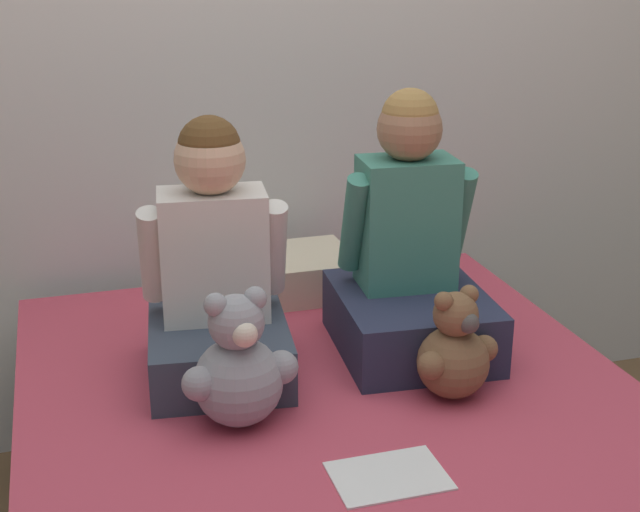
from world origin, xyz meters
name	(u,v)px	position (x,y,z in m)	size (l,w,h in m)	color
wall_behind_bed	(242,12)	(0.00, 1.05, 1.25)	(8.00, 0.06, 2.50)	silver
child_on_left	(215,277)	(-0.22, 0.38, 0.74)	(0.35, 0.39, 0.58)	#384251
child_on_right	(409,261)	(0.24, 0.37, 0.73)	(0.37, 0.42, 0.62)	#282D47
teddy_bear_held_by_left_child	(238,369)	(-0.22, 0.13, 0.63)	(0.24, 0.18, 0.29)	#939399
teddy_bear_held_by_right_child	(454,352)	(0.24, 0.11, 0.62)	(0.20, 0.16, 0.25)	brown
pillow_at_headboard	(270,276)	(0.00, 0.78, 0.57)	(0.45, 0.27, 0.11)	beige
sign_card	(390,476)	(0.00, -0.14, 0.51)	(0.21, 0.15, 0.00)	white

